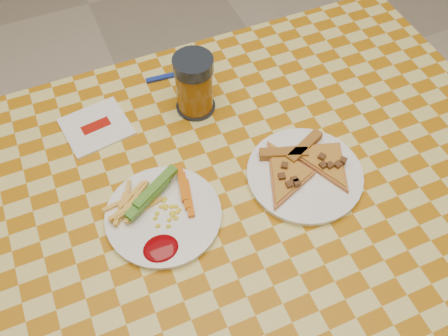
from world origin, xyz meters
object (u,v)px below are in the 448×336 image
(table, at_px, (226,211))
(drink_glass, at_px, (194,85))
(plate_right, at_px, (304,175))
(plate_left, at_px, (164,216))

(table, bearing_deg, drink_glass, 83.28)
(plate_right, bearing_deg, plate_left, 175.81)
(drink_glass, bearing_deg, plate_right, -63.34)
(table, height_order, plate_right, plate_right)
(table, distance_m, plate_left, 0.15)
(table, bearing_deg, plate_left, -176.90)
(table, xyz_separation_m, plate_left, (-0.13, -0.01, 0.08))
(plate_left, relative_size, plate_right, 0.95)
(table, relative_size, plate_right, 5.62)
(plate_left, distance_m, plate_right, 0.29)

